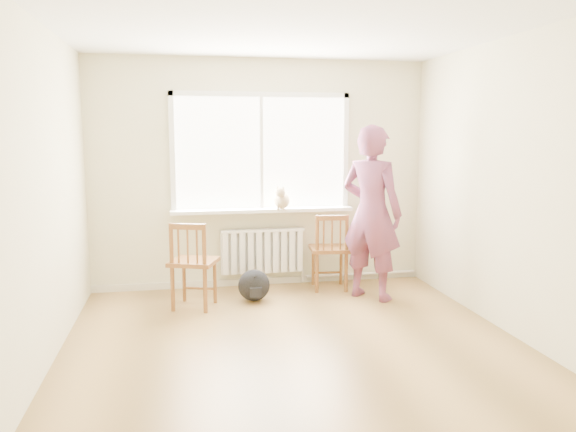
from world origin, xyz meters
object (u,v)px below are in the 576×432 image
cat (282,199)px  backpack (254,285)px  chair_right (330,252)px  person (371,213)px  chair_left (192,265)px

cat → backpack: cat is taller
chair_right → cat: size_ratio=2.17×
chair_right → backpack: 1.02m
person → backpack: size_ratio=5.49×
backpack → person: bearing=-5.6°
person → cat: (-0.90, 0.61, 0.10)m
chair_left → cat: (1.07, 0.62, 0.60)m
chair_left → cat: 1.37m
chair_left → cat: cat is taller
chair_right → chair_left: bearing=21.0°
cat → person: bearing=-17.2°
chair_left → person: size_ratio=0.48×
chair_right → backpack: bearing=22.8°
chair_left → chair_right: (1.61, 0.42, -0.01)m
cat → chair_right: bearing=-3.5°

